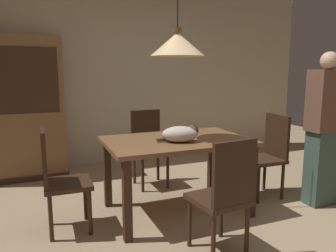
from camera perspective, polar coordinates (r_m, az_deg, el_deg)
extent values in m
plane|color=tan|center=(2.97, 5.90, -18.90)|extent=(10.00, 10.00, 0.00)
cube|color=beige|center=(5.09, -8.18, 9.97)|extent=(6.40, 0.10, 2.90)
cube|color=brown|center=(3.22, 1.59, -2.65)|extent=(1.40, 0.90, 0.04)
cube|color=#382316|center=(2.78, -7.15, -12.85)|extent=(0.07, 0.07, 0.71)
cube|color=#382316|center=(3.30, 14.42, -9.41)|extent=(0.07, 0.07, 0.71)
cube|color=#382316|center=(3.50, -10.53, -8.17)|extent=(0.07, 0.07, 0.71)
cube|color=#382316|center=(3.92, 7.60, -6.12)|extent=(0.07, 0.07, 0.71)
cube|color=#382316|center=(3.05, -17.08, -9.65)|extent=(0.41, 0.41, 0.04)
cube|color=#322014|center=(2.97, -20.81, -5.14)|extent=(0.04, 0.38, 0.48)
cylinder|color=#382316|center=(3.00, -13.48, -14.47)|extent=(0.04, 0.04, 0.41)
cylinder|color=#382316|center=(3.29, -14.25, -12.26)|extent=(0.04, 0.04, 0.41)
cylinder|color=#382316|center=(2.98, -19.80, -14.94)|extent=(0.04, 0.04, 0.41)
cylinder|color=#382316|center=(3.27, -19.95, -12.66)|extent=(0.04, 0.04, 0.41)
cube|color=#382316|center=(2.63, 8.79, -12.51)|extent=(0.44, 0.44, 0.04)
cube|color=#322014|center=(2.41, 11.57, -8.11)|extent=(0.38, 0.08, 0.48)
cylinder|color=#382316|center=(2.92, 9.28, -14.96)|extent=(0.04, 0.04, 0.41)
cylinder|color=#382316|center=(2.75, 3.79, -16.46)|extent=(0.04, 0.04, 0.41)
cylinder|color=#382316|center=(2.70, 13.64, -17.25)|extent=(0.04, 0.04, 0.41)
cylinder|color=#382316|center=(2.52, 7.92, -19.17)|extent=(0.04, 0.04, 0.41)
cube|color=#382316|center=(3.83, 16.18, -5.66)|extent=(0.41, 0.41, 0.04)
cube|color=#322014|center=(3.88, 18.51, -1.63)|extent=(0.05, 0.38, 0.48)
cylinder|color=#382316|center=(3.93, 12.73, -8.54)|extent=(0.04, 0.04, 0.41)
cylinder|color=#382316|center=(3.68, 15.48, -9.92)|extent=(0.04, 0.04, 0.41)
cylinder|color=#382316|center=(4.10, 16.51, -7.90)|extent=(0.04, 0.04, 0.41)
cylinder|color=#382316|center=(3.87, 19.38, -9.15)|extent=(0.04, 0.04, 0.41)
cube|color=#382316|center=(4.01, -3.06, -4.56)|extent=(0.41, 0.41, 0.04)
cube|color=#322014|center=(4.12, -3.96, -0.49)|extent=(0.38, 0.04, 0.48)
cylinder|color=#382316|center=(3.88, -4.44, -8.55)|extent=(0.04, 0.04, 0.41)
cylinder|color=#382316|center=(3.99, -0.05, -8.00)|extent=(0.04, 0.04, 0.41)
cylinder|color=#382316|center=(4.17, -5.88, -7.26)|extent=(0.04, 0.04, 0.41)
cylinder|color=#382316|center=(4.27, -1.76, -6.80)|extent=(0.04, 0.04, 0.41)
ellipsoid|color=beige|center=(3.08, 2.07, -1.42)|extent=(0.39, 0.31, 0.15)
sphere|color=brown|center=(3.11, 4.36, -0.85)|extent=(0.11, 0.11, 0.11)
cylinder|color=brown|center=(3.09, -0.41, -2.30)|extent=(0.18, 0.04, 0.04)
cone|color=beige|center=(3.15, 1.67, 14.10)|extent=(0.52, 0.52, 0.22)
cylinder|color=#513D23|center=(3.17, 1.68, 16.44)|extent=(0.08, 0.08, 0.04)
cube|color=brown|center=(4.64, -24.54, 2.73)|extent=(1.10, 0.44, 1.85)
cube|color=#382316|center=(4.39, -24.99, 7.20)|extent=(0.97, 0.01, 0.81)
cube|color=#382316|center=(4.81, -23.80, -7.78)|extent=(1.12, 0.45, 0.08)
cube|color=#3D564C|center=(3.85, 25.16, -6.61)|extent=(0.30, 0.20, 0.80)
cube|color=brown|center=(3.72, 25.95, 4.01)|extent=(0.36, 0.22, 0.63)
sphere|color=#DBB293|center=(3.71, 26.42, 10.19)|extent=(0.18, 0.18, 0.18)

